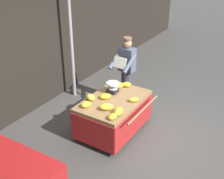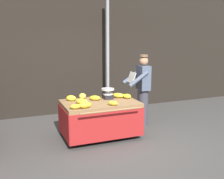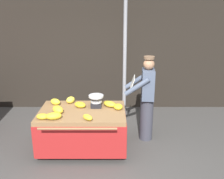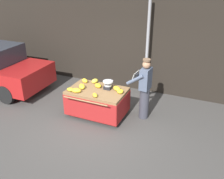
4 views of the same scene
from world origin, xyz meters
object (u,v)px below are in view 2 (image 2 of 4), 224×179
weighing_scale (108,94)px  banana_bunch_1 (82,102)px  banana_bunch_4 (113,103)px  vendor_person (142,90)px  banana_bunch_0 (85,105)px  banana_bunch_6 (95,98)px  banana_bunch_5 (82,96)px  banana_bunch_7 (118,95)px  street_pole (108,57)px  banana_cart (100,112)px  banana_bunch_2 (75,106)px  banana_bunch_8 (71,98)px  banana_bunch_3 (127,96)px

weighing_scale → banana_bunch_1: bearing=-157.9°
banana_bunch_4 → vendor_person: (1.08, 0.79, 0.04)m
banana_bunch_0 → banana_bunch_6: banana_bunch_0 is taller
banana_bunch_5 → banana_bunch_7: banana_bunch_5 is taller
banana_bunch_6 → banana_bunch_7: bearing=3.1°
banana_bunch_1 → banana_bunch_5: (0.15, 0.48, 0.00)m
street_pole → weighing_scale: 1.82m
banana_cart → banana_bunch_2: bearing=-149.6°
banana_bunch_5 → vendor_person: size_ratio=0.12×
banana_bunch_1 → vendor_person: vendor_person is taller
banana_bunch_0 → banana_bunch_8: (-0.12, 0.67, -0.00)m
banana_bunch_1 → banana_bunch_4: bearing=-28.3°
banana_bunch_2 → banana_bunch_0: bearing=-3.1°
weighing_scale → banana_bunch_0: bearing=-140.9°
banana_bunch_8 → banana_bunch_5: bearing=19.1°
banana_bunch_0 → banana_bunch_1: bearing=87.7°
banana_bunch_0 → banana_bunch_5: size_ratio=1.26×
weighing_scale → vendor_person: size_ratio=0.16×
banana_cart → banana_bunch_5: banana_bunch_5 is taller
banana_bunch_4 → banana_bunch_6: bearing=109.1°
banana_bunch_4 → banana_bunch_6: (-0.19, 0.56, 0.00)m
banana_bunch_2 → banana_bunch_3: 1.35m
banana_bunch_2 → banana_bunch_8: bearing=83.5°
street_pole → banana_bunch_0: (-1.29, -2.13, -0.72)m
street_pole → banana_bunch_6: (-0.91, -1.59, -0.73)m
banana_bunch_0 → banana_bunch_3: 1.18m
banana_bunch_2 → banana_bunch_8: 0.66m
banana_bunch_8 → vendor_person: 1.78m
street_pole → banana_bunch_7: bearing=-102.7°
banana_bunch_0 → banana_bunch_4: 0.57m
banana_bunch_3 → banana_bunch_5: bearing=160.6°
weighing_scale → banana_bunch_5: (-0.52, 0.21, -0.06)m
banana_bunch_0 → banana_bunch_2: 0.19m
banana_cart → weighing_scale: weighing_scale is taller
banana_bunch_8 → weighing_scale: bearing=-8.3°
banana_bunch_7 → banana_bunch_8: 1.05m
banana_bunch_2 → banana_bunch_6: (0.57, 0.53, 0.00)m
street_pole → banana_bunch_6: 1.98m
banana_bunch_0 → banana_bunch_2: size_ratio=1.29×
banana_bunch_2 → banana_bunch_4: size_ratio=0.98×
weighing_scale → banana_bunch_5: weighing_scale is taller
street_pole → banana_bunch_6: size_ratio=13.19×
banana_bunch_1 → banana_bunch_3: banana_bunch_1 is taller
banana_bunch_2 → banana_bunch_5: bearing=64.9°
street_pole → banana_bunch_4: size_ratio=15.04×
banana_bunch_0 → banana_bunch_3: (1.09, 0.44, -0.01)m
banana_bunch_6 → banana_bunch_2: bearing=-137.2°
banana_bunch_7 → vendor_person: bearing=15.4°
banana_bunch_2 → banana_bunch_7: size_ratio=0.75×
banana_bunch_6 → vendor_person: vendor_person is taller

